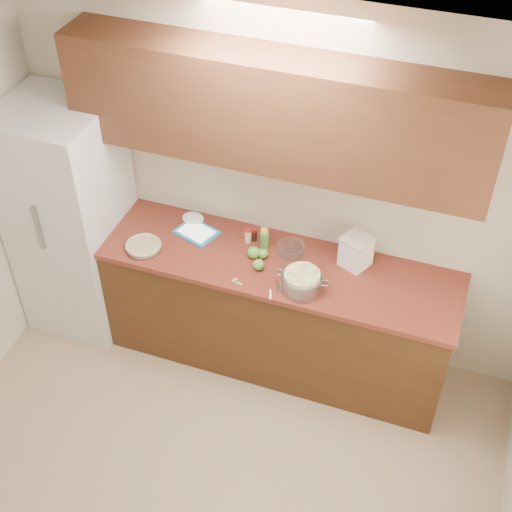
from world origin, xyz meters
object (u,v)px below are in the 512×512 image
(colander, at_px, (302,282))
(flour_canister, at_px, (356,251))
(pie, at_px, (143,246))
(tablet, at_px, (197,232))

(colander, xyz_separation_m, flour_canister, (0.26, 0.34, 0.05))
(flour_canister, bearing_deg, pie, -166.60)
(flour_canister, height_order, tablet, flour_canister)
(pie, bearing_deg, tablet, 44.51)
(tablet, bearing_deg, pie, -116.50)
(tablet, bearing_deg, flour_canister, 22.09)
(pie, relative_size, flour_canister, 1.04)
(colander, distance_m, flour_canister, 0.44)
(colander, relative_size, flour_canister, 1.48)
(pie, distance_m, flour_canister, 1.42)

